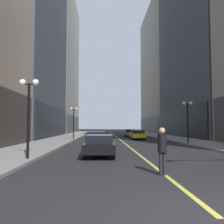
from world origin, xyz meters
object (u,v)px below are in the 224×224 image
at_px(car_black, 99,145).
at_px(pedestrian_in_black_coat, 162,147).
at_px(street_lamp_right_mid, 188,113).
at_px(street_lamp_left_far, 74,116).
at_px(car_yellow, 137,134).
at_px(car_silver, 97,137).
at_px(car_grey, 130,133).
at_px(street_lamp_left_near, 29,101).

relative_size(car_black, pedestrian_in_black_coat, 2.25).
bearing_deg(street_lamp_right_mid, street_lamp_left_far, 146.79).
bearing_deg(pedestrian_in_black_coat, car_yellow, 83.78).
bearing_deg(car_yellow, street_lamp_left_far, -177.52).
bearing_deg(street_lamp_left_far, car_yellow, 2.48).
distance_m(car_silver, street_lamp_right_mid, 9.72).
height_order(car_grey, street_lamp_left_near, street_lamp_left_near).
bearing_deg(car_grey, car_silver, -107.48).
bearing_deg(car_silver, pedestrian_in_black_coat, -79.19).
relative_size(car_yellow, street_lamp_left_far, 0.91).
relative_size(car_black, street_lamp_left_far, 0.92).
distance_m(car_grey, street_lamp_left_far, 12.71).
bearing_deg(street_lamp_left_near, car_yellow, 65.90).
bearing_deg(car_black, car_silver, 92.30).
bearing_deg(street_lamp_left_far, car_black, -77.76).
bearing_deg(car_silver, street_lamp_left_far, 112.79).
bearing_deg(car_yellow, car_grey, 90.66).
bearing_deg(car_silver, car_yellow, 57.42).
height_order(pedestrian_in_black_coat, street_lamp_left_near, street_lamp_left_near).
bearing_deg(car_black, street_lamp_left_near, -152.93).
xyz_separation_m(car_silver, car_grey, (5.35, 16.98, -0.00)).
bearing_deg(car_grey, pedestrian_in_black_coat, -94.41).
xyz_separation_m(car_yellow, car_grey, (-0.10, 8.46, 0.00)).
xyz_separation_m(car_yellow, street_lamp_left_far, (-8.86, -0.38, 2.54)).
bearing_deg(car_yellow, car_black, -105.83).
bearing_deg(pedestrian_in_black_coat, car_black, 113.67).
distance_m(car_yellow, street_lamp_left_far, 9.23).
bearing_deg(car_black, street_lamp_right_mid, 45.33).
distance_m(pedestrian_in_black_coat, street_lamp_left_far, 24.13).
bearing_deg(street_lamp_left_near, car_black, 27.07).
distance_m(car_silver, street_lamp_left_far, 9.18).
distance_m(car_black, street_lamp_left_far, 18.08).
distance_m(car_silver, car_grey, 17.81).
relative_size(car_grey, street_lamp_left_near, 1.03).
bearing_deg(car_yellow, car_silver, -122.58).
xyz_separation_m(car_grey, street_lamp_right_mid, (4.03, -17.23, 2.54)).
height_order(car_yellow, street_lamp_left_near, street_lamp_left_near).
distance_m(pedestrian_in_black_coat, street_lamp_left_near, 7.65).
distance_m(car_yellow, street_lamp_left_near, 21.85).
xyz_separation_m(car_silver, pedestrian_in_black_coat, (2.87, -15.06, 0.35)).
distance_m(car_grey, street_lamp_right_mid, 17.87).
height_order(car_grey, street_lamp_right_mid, street_lamp_right_mid).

